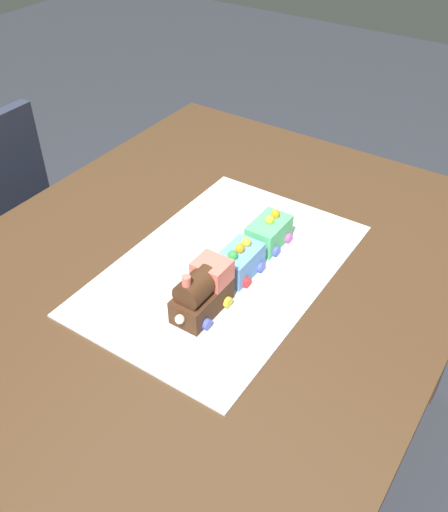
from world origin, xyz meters
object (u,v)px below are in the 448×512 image
(cake_car_tanker_sky_blue, at_px, (239,261))
(cake_car_caboose_mint_green, at_px, (269,232))
(dining_table, at_px, (189,319))
(cake_locomotive, at_px, (202,291))

(cake_car_tanker_sky_blue, bearing_deg, cake_car_caboose_mint_green, 0.00)
(cake_car_caboose_mint_green, bearing_deg, dining_table, 159.02)
(cake_car_tanker_sky_blue, relative_size, cake_car_caboose_mint_green, 1.00)
(dining_table, bearing_deg, cake_car_tanker_sky_blue, -44.19)
(dining_table, height_order, cake_car_caboose_mint_green, cake_car_caboose_mint_green)
(cake_car_caboose_mint_green, bearing_deg, cake_locomotive, 180.00)
(cake_locomotive, relative_size, cake_car_caboose_mint_green, 1.40)
(cake_locomotive, xyz_separation_m, cake_car_tanker_sky_blue, (0.13, -0.00, -0.02))
(cake_car_tanker_sky_blue, bearing_deg, dining_table, 135.81)
(dining_table, relative_size, cake_locomotive, 10.00)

